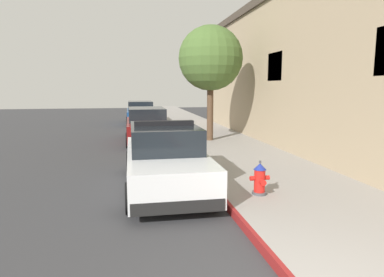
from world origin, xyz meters
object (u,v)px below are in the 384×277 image
Objects in this scene: parked_car_dark_far at (140,113)px; fire_hydrant at (260,179)px; parked_car_silver_ahead at (147,125)px; police_cruiser at (165,158)px; street_tree at (211,59)px.

parked_car_dark_far is 6.37× the size of fire_hydrant.
fire_hydrant is (2.04, -17.17, -0.22)m from parked_car_dark_far.
parked_car_silver_ahead is 1.00× the size of parked_car_dark_far.
parked_car_dark_far reaches higher than fire_hydrant.
police_cruiser is 1.00× the size of parked_car_dark_far.
parked_car_silver_ahead is at bearing -89.68° from parked_car_dark_far.
fire_hydrant is at bearing -83.24° from parked_car_dark_far.
fire_hydrant is (1.93, -1.52, -0.23)m from police_cruiser.
street_tree is (2.68, 6.32, 3.00)m from police_cruiser.
police_cruiser reaches higher than parked_car_dark_far.
fire_hydrant is at bearing -38.21° from police_cruiser.
parked_car_silver_ahead is (-0.06, 7.60, -0.00)m from police_cruiser.
police_cruiser is 7.60m from parked_car_silver_ahead.
parked_car_silver_ahead is 4.26m from street_tree.
street_tree is at bearing -73.39° from parked_car_dark_far.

